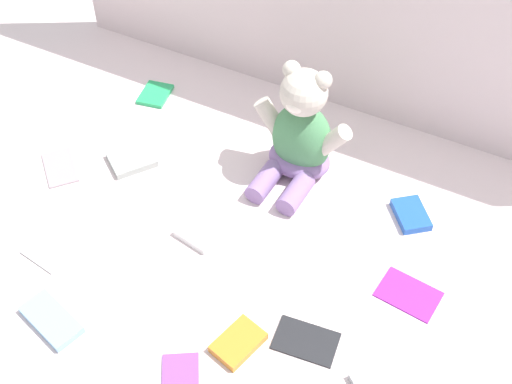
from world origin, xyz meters
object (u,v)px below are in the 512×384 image
at_px(book_case_6, 238,343).
at_px(book_case_11, 155,94).
at_px(book_case_5, 206,226).
at_px(book_case_1, 306,340).
at_px(book_case_8, 132,159).
at_px(teddy_bear, 300,136).
at_px(book_case_9, 411,215).
at_px(book_case_0, 46,253).
at_px(book_case_7, 60,167).
at_px(book_case_2, 51,320).
at_px(book_case_10, 409,294).

distance_m(book_case_6, book_case_11, 0.81).
distance_m(book_case_5, book_case_6, 0.31).
height_order(book_case_1, book_case_5, book_case_5).
bearing_deg(book_case_8, teddy_bear, -120.84).
bearing_deg(teddy_bear, book_case_1, -61.19).
bearing_deg(book_case_6, book_case_9, -97.52).
height_order(book_case_0, book_case_7, book_case_7).
distance_m(teddy_bear, book_case_1, 0.49).
bearing_deg(book_case_8, book_case_2, 140.19).
xyz_separation_m(book_case_0, book_case_7, (-0.14, 0.23, 0.00)).
bearing_deg(book_case_6, book_case_1, -134.32).
distance_m(book_case_7, book_case_8, 0.18).
height_order(book_case_7, book_case_10, book_case_7).
bearing_deg(book_case_8, book_case_6, -178.80).
relative_size(book_case_7, book_case_8, 1.17).
relative_size(book_case_10, book_case_11, 1.29).
height_order(book_case_7, book_case_8, book_case_8).
relative_size(book_case_6, book_case_7, 0.81).
distance_m(book_case_6, book_case_7, 0.67).
bearing_deg(book_case_1, book_case_2, -74.47).
bearing_deg(book_case_1, book_case_7, -109.03).
distance_m(book_case_6, book_case_8, 0.58).
height_order(book_case_1, book_case_8, book_case_8).
bearing_deg(book_case_2, book_case_10, 138.45).
bearing_deg(book_case_7, book_case_8, -14.10).
bearing_deg(book_case_10, book_case_7, -81.05).
relative_size(teddy_bear, book_case_11, 3.11).
height_order(book_case_5, book_case_6, book_case_6).
distance_m(book_case_0, book_case_8, 0.33).
height_order(book_case_10, book_case_11, book_case_11).
bearing_deg(book_case_10, book_case_1, -29.79).
height_order(teddy_bear, book_case_1, teddy_bear).
xyz_separation_m(book_case_1, book_case_8, (-0.60, 0.26, 0.00)).
height_order(book_case_1, book_case_10, book_case_1).
distance_m(book_case_2, book_case_9, 0.82).
xyz_separation_m(book_case_2, book_case_7, (-0.27, 0.36, -0.00)).
height_order(book_case_5, book_case_8, book_case_8).
height_order(book_case_1, book_case_6, book_case_6).
relative_size(teddy_bear, book_case_8, 2.81).
bearing_deg(book_case_7, book_case_0, -106.32).
bearing_deg(book_case_0, book_case_8, 7.68).
height_order(book_case_8, book_case_10, book_case_8).
distance_m(teddy_bear, book_case_2, 0.69).
xyz_separation_m(book_case_1, book_case_11, (-0.69, 0.50, 0.00)).
distance_m(book_case_5, book_case_8, 0.29).
xyz_separation_m(book_case_0, book_case_2, (0.12, -0.13, 0.00)).
bearing_deg(teddy_bear, book_case_7, -151.14).
xyz_separation_m(book_case_1, book_case_7, (-0.74, 0.16, 0.00)).
height_order(book_case_0, book_case_11, book_case_11).
xyz_separation_m(book_case_5, book_case_11, (-0.37, 0.35, -0.00)).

